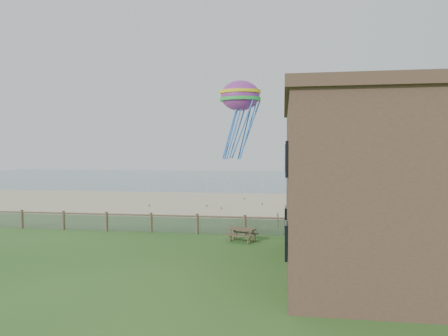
# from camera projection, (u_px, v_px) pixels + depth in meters

# --- Properties ---
(ground) EXTENTS (160.00, 160.00, 0.00)m
(ground) POSITION_uv_depth(u_px,v_px,m) (170.00, 258.00, 19.04)
(ground) COLOR #23511B
(ground) RESTS_ON ground
(sand_beach) EXTENTS (72.00, 20.00, 0.02)m
(sand_beach) POSITION_uv_depth(u_px,v_px,m) (231.00, 203.00, 40.78)
(sand_beach) COLOR #C7B590
(sand_beach) RESTS_ON ground
(ocean) EXTENTS (160.00, 68.00, 0.02)m
(ocean) POSITION_uv_depth(u_px,v_px,m) (258.00, 178.00, 84.28)
(ocean) COLOR slate
(ocean) RESTS_ON ground
(chainlink_fence) EXTENTS (36.20, 0.20, 1.25)m
(chainlink_fence) POSITION_uv_depth(u_px,v_px,m) (197.00, 225.00, 24.95)
(chainlink_fence) COLOR brown
(chainlink_fence) RESTS_ON ground
(motel_deck) EXTENTS (15.00, 2.00, 0.50)m
(motel_deck) POSITION_uv_depth(u_px,v_px,m) (423.00, 240.00, 22.05)
(motel_deck) COLOR brown
(motel_deck) RESTS_ON ground
(picnic_table) EXTENTS (1.86, 1.64, 0.65)m
(picnic_table) POSITION_uv_depth(u_px,v_px,m) (242.00, 236.00, 22.76)
(picnic_table) COLOR brown
(picnic_table) RESTS_ON ground
(octopus_kite) EXTENTS (3.91, 3.25, 6.91)m
(octopus_kite) POSITION_uv_depth(u_px,v_px,m) (240.00, 118.00, 32.32)
(octopus_kite) COLOR red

